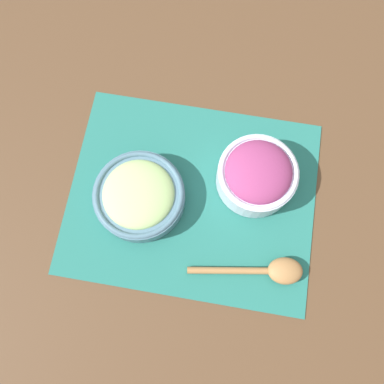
# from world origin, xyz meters

# --- Properties ---
(ground_plane) EXTENTS (3.00, 3.00, 0.00)m
(ground_plane) POSITION_xyz_m (0.00, 0.00, 0.00)
(ground_plane) COLOR #513823
(placemat) EXTENTS (0.45, 0.36, 0.00)m
(placemat) POSITION_xyz_m (0.00, 0.00, 0.00)
(placemat) COLOR #236B60
(placemat) RESTS_ON ground_plane
(cucumber_bowl) EXTENTS (0.16, 0.16, 0.06)m
(cucumber_bowl) POSITION_xyz_m (0.09, 0.02, 0.03)
(cucumber_bowl) COLOR slate
(cucumber_bowl) RESTS_ON placemat
(onion_bowl) EXTENTS (0.14, 0.14, 0.08)m
(onion_bowl) POSITION_xyz_m (-0.11, -0.05, 0.04)
(onion_bowl) COLOR silver
(onion_bowl) RESTS_ON placemat
(wooden_spoon) EXTENTS (0.20, 0.06, 0.03)m
(wooden_spoon) POSITION_xyz_m (-0.16, 0.11, 0.02)
(wooden_spoon) COLOR #9E7042
(wooden_spoon) RESTS_ON placemat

